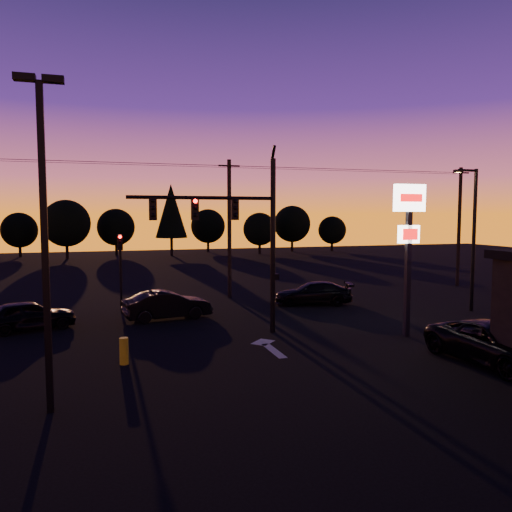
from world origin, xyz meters
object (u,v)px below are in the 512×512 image
(pylon_sign, at_px, (409,227))
(streetlight, at_px, (473,233))
(secondary_signal, at_px, (120,261))
(bollard, at_px, (124,351))
(car_left, at_px, (29,315))
(parking_lot_light, at_px, (44,222))
(car_mid, at_px, (167,305))
(suv_parked, at_px, (496,344))
(car_right, at_px, (313,293))
(traffic_signal_mast, at_px, (239,226))

(pylon_sign, xyz_separation_m, streetlight, (6.91, 4.00, -0.49))
(secondary_signal, height_order, bollard, secondary_signal)
(bollard, distance_m, car_left, 8.01)
(pylon_sign, distance_m, bollard, 13.12)
(parking_lot_light, bearing_deg, pylon_sign, 17.23)
(car_mid, bearing_deg, parking_lot_light, 149.12)
(parking_lot_light, xyz_separation_m, bollard, (2.16, 3.95, -4.78))
(bollard, bearing_deg, suv_parked, -17.40)
(secondary_signal, height_order, car_left, secondary_signal)
(secondary_signal, relative_size, car_mid, 0.96)
(secondary_signal, relative_size, car_right, 0.92)
(pylon_sign, bearing_deg, streetlight, 30.08)
(parking_lot_light, relative_size, streetlight, 1.14)
(parking_lot_light, bearing_deg, secondary_signal, 80.21)
(secondary_signal, xyz_separation_m, pylon_sign, (12.00, -9.99, 2.05))
(car_mid, bearing_deg, secondary_signal, 27.53)
(streetlight, height_order, suv_parked, streetlight)
(traffic_signal_mast, height_order, streetlight, traffic_signal_mast)
(streetlight, distance_m, suv_parked, 11.26)
(pylon_sign, xyz_separation_m, car_left, (-16.39, 6.35, -4.20))
(streetlight, xyz_separation_m, car_mid, (-16.70, 2.94, -3.68))
(car_left, xyz_separation_m, car_mid, (6.60, 0.60, 0.03))
(secondary_signal, xyz_separation_m, streetlight, (18.91, -5.99, 1.56))
(traffic_signal_mast, relative_size, parking_lot_light, 0.94)
(pylon_sign, bearing_deg, secondary_signal, 140.23)
(car_left, bearing_deg, parking_lot_light, 172.85)
(traffic_signal_mast, bearing_deg, car_mid, 121.14)
(secondary_signal, relative_size, streetlight, 0.54)
(traffic_signal_mast, distance_m, car_right, 9.77)
(parking_lot_light, distance_m, bollard, 6.56)
(traffic_signal_mast, bearing_deg, car_right, 43.97)
(pylon_sign, bearing_deg, car_left, 158.82)
(streetlight, relative_size, car_mid, 1.77)
(pylon_sign, bearing_deg, suv_parked, -81.80)
(parking_lot_light, xyz_separation_m, pylon_sign, (14.50, 4.50, -0.36))
(bollard, bearing_deg, parking_lot_light, -118.75)
(secondary_signal, distance_m, car_left, 6.09)
(secondary_signal, distance_m, pylon_sign, 15.75)
(pylon_sign, bearing_deg, bollard, -177.44)
(traffic_signal_mast, bearing_deg, secondary_signal, 123.19)
(parking_lot_light, height_order, suv_parked, parking_lot_light)
(streetlight, bearing_deg, car_right, 149.03)
(streetlight, bearing_deg, secondary_signal, 162.44)
(secondary_signal, bearing_deg, parking_lot_light, -99.79)
(secondary_signal, bearing_deg, bollard, -91.82)
(parking_lot_light, xyz_separation_m, car_mid, (4.71, 11.44, -4.53))
(car_right, bearing_deg, suv_parked, 22.36)
(traffic_signal_mast, relative_size, secondary_signal, 1.97)
(secondary_signal, distance_m, car_mid, 4.31)
(streetlight, height_order, car_left, streetlight)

